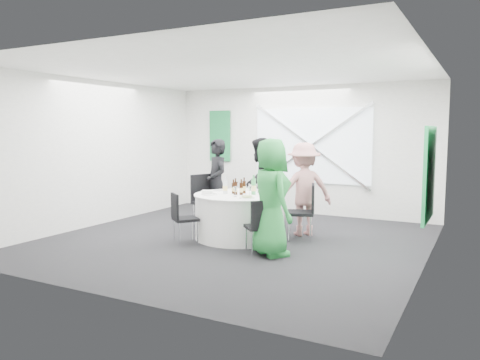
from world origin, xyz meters
The scene contains 45 objects.
floor centered at (0.00, 0.00, 0.00)m, with size 6.00×6.00×0.00m, color black.
ceiling centered at (0.00, 0.00, 2.80)m, with size 6.00×6.00×0.00m, color white.
wall_back centered at (0.00, 3.00, 1.40)m, with size 6.00×6.00×0.00m, color silver.
wall_front centered at (0.00, -3.00, 1.40)m, with size 6.00×6.00×0.00m, color silver.
wall_left centered at (-3.00, 0.00, 1.40)m, with size 6.00×6.00×0.00m, color silver.
wall_right centered at (3.00, 0.00, 1.40)m, with size 6.00×6.00×0.00m, color silver.
window_panel centered at (0.30, 2.96, 1.50)m, with size 2.60×0.03×1.60m, color silver.
window_brace_a centered at (0.30, 2.92, 1.50)m, with size 0.05×0.05×3.16m, color silver.
window_brace_b centered at (0.30, 2.92, 1.50)m, with size 0.05×0.05×3.16m, color silver.
green_banner centered at (-2.00, 2.95, 1.70)m, with size 0.55×0.04×1.20m, color #125E30.
green_sign centered at (2.94, 0.60, 1.20)m, with size 0.05×1.20×1.40m, color #1B994B.
banquet_table centered at (0.00, 0.20, 0.38)m, with size 1.56×1.56×0.76m.
chair_back centered at (0.05, 1.38, 0.59)m, with size 0.47×0.48×1.00m.
chair_back_left centered at (-0.97, 0.61, 0.60)m, with size 0.61×0.60×1.01m.
chair_back_right centered at (1.04, 0.57, 0.56)m, with size 0.56×0.55×0.95m.
chair_front_right centered at (0.77, -0.61, 0.48)m, with size 0.53×0.53×0.82m.
chair_front_left centered at (-0.65, -0.61, 0.48)m, with size 0.53×0.53×0.83m.
person_man_back_left centered at (-0.83, 0.83, 0.84)m, with size 0.61×0.40×1.67m, color black.
person_man_back centered at (-0.18, 1.36, 0.85)m, with size 0.82×0.45×1.70m, color black.
person_woman_pink centered at (0.87, 0.94, 0.81)m, with size 1.05×0.49×1.63m, color tan.
person_woman_green centered at (0.91, -0.55, 0.86)m, with size 0.84×0.55×1.73m, color #258939.
plate_back centered at (-0.01, 0.73, 0.77)m, with size 0.30×0.30×0.01m.
plate_back_left centered at (-0.52, 0.40, 0.77)m, with size 0.26×0.26×0.01m.
plate_back_right centered at (0.53, 0.48, 0.78)m, with size 0.27×0.27×0.04m.
plate_front_right centered at (0.32, -0.18, 0.78)m, with size 0.25×0.25×0.04m.
plate_front_left centered at (-0.41, -0.12, 0.77)m, with size 0.26×0.26×0.01m.
napkin centered at (-0.47, -0.09, 0.80)m, with size 0.19×0.12×0.05m, color silver.
beer_bottle_a centered at (-0.13, 0.21, 0.85)m, with size 0.06×0.06×0.24m.
beer_bottle_b centered at (0.02, 0.32, 0.87)m, with size 0.06×0.06×0.27m.
beer_bottle_c centered at (0.07, 0.12, 0.86)m, with size 0.06×0.06×0.27m.
beer_bottle_d centered at (-0.03, 0.09, 0.87)m, with size 0.06×0.06×0.28m.
green_water_bottle centered at (0.23, 0.25, 0.89)m, with size 0.08×0.08×0.33m.
clear_water_bottle centered at (-0.25, 0.14, 0.88)m, with size 0.08×0.08×0.29m.
wine_glass_a centered at (-0.22, 0.46, 0.88)m, with size 0.07×0.07×0.17m.
wine_glass_b centered at (0.28, 0.01, 0.88)m, with size 0.07×0.07×0.17m.
wine_glass_c centered at (0.22, 0.49, 0.88)m, with size 0.07×0.07×0.17m.
wine_glass_d centered at (0.08, -0.13, 0.88)m, with size 0.07×0.07×0.17m.
fork_a centered at (0.11, 0.76, 0.76)m, with size 0.01×0.15×0.01m, color silver.
knife_a centered at (-0.21, 0.73, 0.76)m, with size 0.01×0.15×0.01m, color silver.
fork_b centered at (-0.37, 0.64, 0.76)m, with size 0.01×0.15×0.01m, color silver.
knife_b centered at (-0.56, 0.34, 0.76)m, with size 0.01×0.15×0.01m, color silver.
fork_c centered at (0.30, -0.29, 0.76)m, with size 0.01×0.15×0.01m, color silver.
knife_c centered at (0.54, 0.01, 0.76)m, with size 0.01×0.15×0.01m, color silver.
fork_d centered at (0.55, 0.38, 0.76)m, with size 0.01×0.15×0.01m, color silver.
knife_d centered at (0.41, 0.61, 0.76)m, with size 0.01×0.15×0.01m, color silver.
Camera 1 is at (3.67, -6.75, 1.84)m, focal length 35.00 mm.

